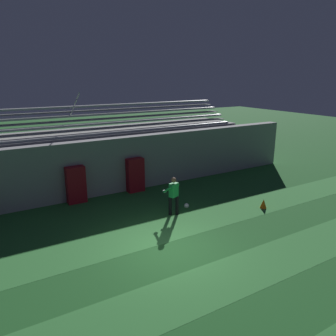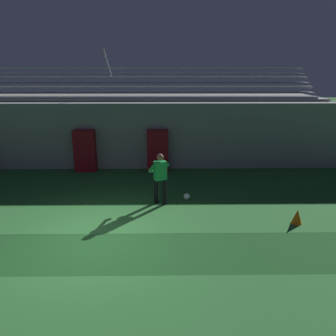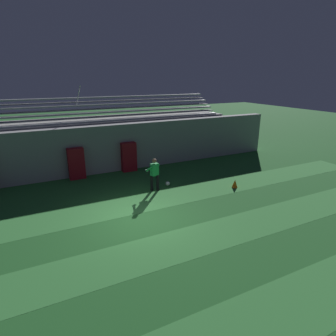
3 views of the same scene
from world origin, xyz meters
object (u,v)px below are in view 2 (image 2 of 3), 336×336
traffic_cone (297,217)px  padding_pillar_gate_left (85,151)px  soccer_ball (187,196)px  goalkeeper (160,175)px  padding_pillar_gate_right (158,151)px

traffic_cone → padding_pillar_gate_left: bearing=144.7°
soccer_ball → goalkeeper: bearing=-161.6°
traffic_cone → goalkeeper: bearing=159.1°
padding_pillar_gate_left → soccer_ball: 5.24m
goalkeeper → traffic_cone: 4.21m
goalkeeper → traffic_cone: (3.87, -1.48, -0.74)m
padding_pillar_gate_left → goalkeeper: padding_pillar_gate_left is taller
padding_pillar_gate_left → traffic_cone: padding_pillar_gate_left is taller
goalkeeper → soccer_ball: (0.89, 0.30, -0.84)m
padding_pillar_gate_left → traffic_cone: (7.05, -4.99, -0.66)m
goalkeeper → soccer_ball: size_ratio=7.59×
padding_pillar_gate_right → soccer_ball: bearing=-72.4°
padding_pillar_gate_left → goalkeeper: (3.18, -3.51, 0.08)m
padding_pillar_gate_left → padding_pillar_gate_right: (3.05, 0.00, 0.00)m
goalkeeper → traffic_cone: bearing=-20.9°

